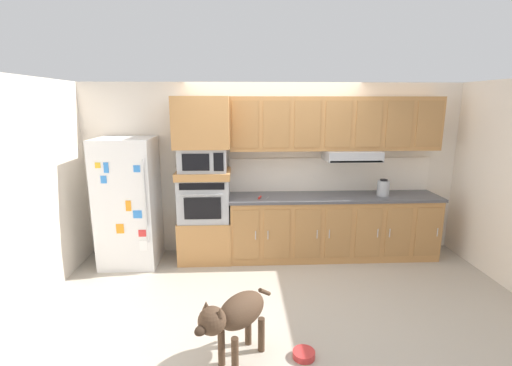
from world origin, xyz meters
TOP-DOWN VIEW (x-y plane):
  - ground_plane at (0.00, 0.00)m, footprint 9.60×9.60m
  - back_kitchen_wall at (0.00, 1.11)m, footprint 6.20×0.12m
  - side_panel_left at (-2.80, 0.00)m, footprint 0.12×7.10m
  - side_panel_right at (2.80, 0.00)m, footprint 0.12×7.10m
  - refrigerator at (-2.03, 0.68)m, footprint 0.76×0.73m
  - oven_base_cabinet at (-1.00, 0.75)m, footprint 0.74×0.62m
  - built_in_oven at (-1.00, 0.75)m, footprint 0.70×0.62m
  - appliance_mid_shelf at (-1.00, 0.75)m, footprint 0.74×0.62m
  - microwave at (-1.00, 0.75)m, footprint 0.64×0.54m
  - appliance_upper_cabinet at (-1.00, 0.75)m, footprint 0.74×0.62m
  - lower_cabinet_run at (0.85, 0.75)m, footprint 2.96×0.63m
  - countertop_slab at (0.85, 0.75)m, footprint 3.00×0.64m
  - backsplash_panel at (0.85, 1.04)m, footprint 3.00×0.02m
  - upper_cabinet_with_hood at (0.86, 0.87)m, footprint 2.96×0.48m
  - screwdriver at (-0.21, 0.63)m, footprint 0.16×0.14m
  - electric_kettle at (1.54, 0.70)m, footprint 0.17×0.17m
  - dog at (-0.55, -1.45)m, footprint 0.67×0.75m
  - dog_food_bowl at (0.06, -1.42)m, footprint 0.20×0.20m

SIDE VIEW (x-z plane):
  - ground_plane at x=0.00m, z-range 0.00..0.00m
  - dog_food_bowl at x=0.06m, z-range 0.00..0.06m
  - oven_base_cabinet at x=-1.00m, z-range 0.00..0.60m
  - lower_cabinet_run at x=0.85m, z-range 0.00..0.88m
  - dog at x=-0.55m, z-range 0.12..0.80m
  - refrigerator at x=-2.03m, z-range 0.00..1.76m
  - countertop_slab at x=0.85m, z-range 0.88..0.92m
  - built_in_oven at x=-1.00m, z-range 0.60..1.20m
  - screwdriver at x=-0.21m, z-range 0.92..0.95m
  - electric_kettle at x=1.54m, z-range 0.91..1.15m
  - backsplash_panel at x=0.85m, z-range 0.92..1.42m
  - back_kitchen_wall at x=0.00m, z-range 0.00..2.50m
  - side_panel_left at x=-2.80m, z-range 0.00..2.50m
  - side_panel_right at x=2.80m, z-range 0.00..2.50m
  - appliance_mid_shelf at x=-1.00m, z-range 1.20..1.30m
  - microwave at x=-1.00m, z-range 1.30..1.62m
  - upper_cabinet_with_hood at x=0.86m, z-range 1.46..2.34m
  - appliance_upper_cabinet at x=-1.00m, z-range 1.62..2.30m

